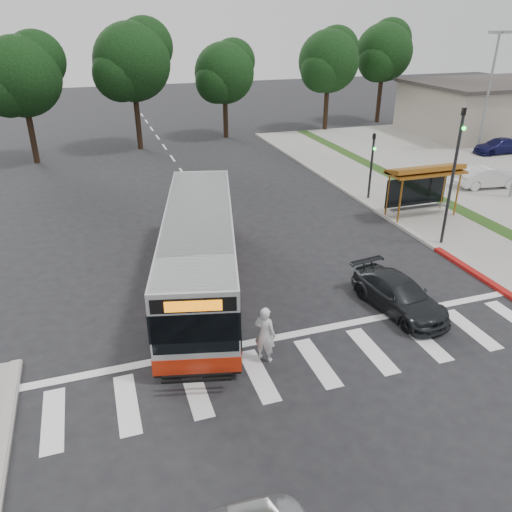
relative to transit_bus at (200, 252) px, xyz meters
name	(u,v)px	position (x,y,z in m)	size (l,w,h in m)	color
ground	(266,290)	(2.41, -1.14, -1.57)	(140.00, 140.00, 0.00)	black
sidewalk_east	(392,199)	(13.41, 6.86, -1.51)	(4.00, 40.00, 0.12)	gray
curb_east	(363,202)	(11.41, 6.86, -1.50)	(0.30, 40.00, 0.15)	#9E9991
curb_east_red	(481,277)	(11.41, -3.14, -1.49)	(0.32, 6.00, 0.15)	maroon
commercial_building	(489,109)	(32.41, 20.86, 0.63)	(14.00, 10.00, 4.40)	gray
building_roof_cap	(495,83)	(32.41, 20.86, 2.98)	(14.60, 10.60, 0.30)	#383330
crosswalk_ladder	(317,362)	(2.41, -6.14, -1.56)	(18.00, 2.60, 0.01)	silver
bus_shelter	(424,176)	(13.21, 3.97, 0.78)	(4.20, 1.60, 2.86)	#915518
traffic_signal_ne_tall	(454,167)	(12.01, 0.36, 2.31)	(0.18, 0.37, 6.50)	black
traffic_signal_ne_short	(372,160)	(12.01, 7.36, 0.91)	(0.18, 0.37, 4.00)	black
lot_light_mid	(491,76)	(26.41, 14.86, 4.34)	(1.90, 0.35, 9.01)	gray
tree_ne_a	(329,60)	(18.48, 26.93, 4.82)	(6.16, 5.74, 9.30)	black
tree_ne_b	(384,51)	(25.48, 28.93, 5.35)	(6.16, 5.74, 10.02)	black
tree_north_a	(133,61)	(0.49, 24.93, 5.35)	(6.60, 6.15, 10.17)	black
tree_north_b	(225,72)	(8.48, 26.92, 4.09)	(5.72, 5.33, 8.43)	black
tree_north_c	(22,75)	(-7.52, 22.93, 4.72)	(6.16, 5.74, 9.30)	black
transit_bus	(200,252)	(0.00, 0.00, 0.00)	(2.63, 12.16, 3.14)	silver
pedestrian	(265,334)	(0.86, -5.43, -0.59)	(0.71, 0.47, 1.95)	silver
dark_sedan	(399,295)	(6.66, -4.12, -0.94)	(1.76, 4.33, 1.26)	black
parked_car_1	(488,177)	(20.36, 6.90, -0.79)	(1.44, 4.13, 1.36)	silver
parked_car_3	(499,146)	(27.48, 13.79, -0.88)	(1.65, 4.06, 1.18)	#141547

